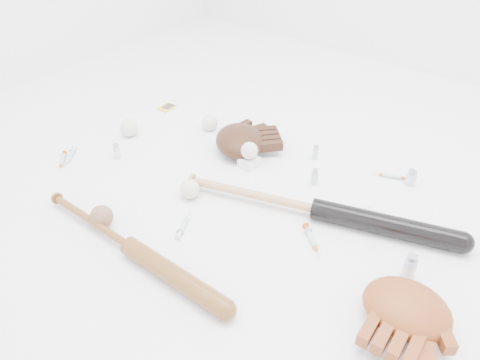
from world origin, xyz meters
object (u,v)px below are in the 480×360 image
Objects in this scene: bat_wood at (130,246)px; glove_dark at (240,140)px; bat_dark at (315,209)px; pedestal at (249,162)px.

bat_wood is 2.91× the size of glove_dark.
glove_dark is at bearing 142.26° from bat_dark.
glove_dark is at bearing 98.04° from bat_wood.
glove_dark is at bearing 147.50° from pedestal.
bat_wood reaches higher than pedestal.
pedestal is (0.00, 0.62, -0.01)m from bat_wood.
glove_dark is 4.14× the size of pedestal.
bat_dark is 0.63m from bat_wood.
glove_dark reaches higher than bat_wood.
bat_dark is 14.49× the size of pedestal.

